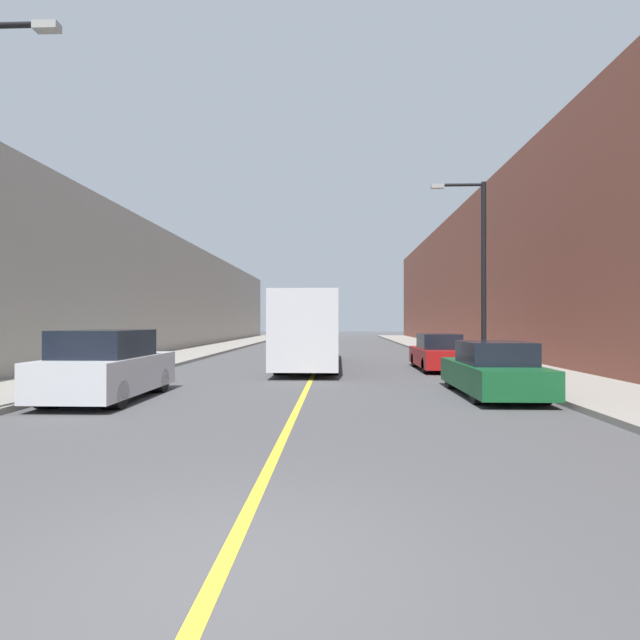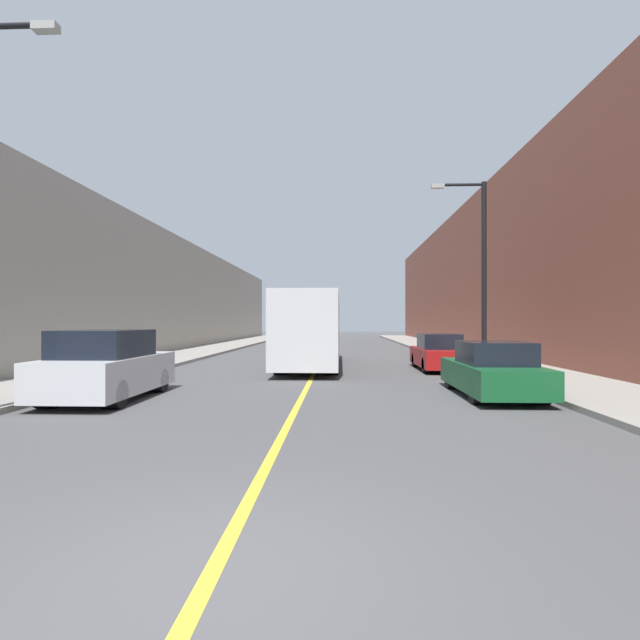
# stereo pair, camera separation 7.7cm
# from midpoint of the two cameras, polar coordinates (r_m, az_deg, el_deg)

# --- Properties ---
(ground_plane) EXTENTS (200.00, 200.00, 0.00)m
(ground_plane) POSITION_cam_midpoint_polar(r_m,az_deg,el_deg) (4.65, -11.95, -26.40)
(ground_plane) COLOR #474749
(sidewalk_left) EXTENTS (3.67, 72.00, 0.15)m
(sidewalk_left) POSITION_cam_midpoint_polar(r_m,az_deg,el_deg) (35.34, -13.09, -3.40)
(sidewalk_left) COLOR gray
(sidewalk_left) RESTS_ON ground
(sidewalk_right) EXTENTS (3.67, 72.00, 0.15)m
(sidewalk_right) POSITION_cam_midpoint_polar(r_m,az_deg,el_deg) (34.86, 14.14, -3.44)
(sidewalk_right) COLOR gray
(sidewalk_right) RESTS_ON ground
(building_row_left) EXTENTS (4.00, 72.00, 7.95)m
(building_row_left) POSITION_cam_midpoint_polar(r_m,az_deg,el_deg) (36.53, -18.90, 2.83)
(building_row_left) COLOR gray
(building_row_left) RESTS_ON ground
(building_row_right) EXTENTS (4.00, 72.00, 10.72)m
(building_row_right) POSITION_cam_midpoint_polar(r_m,az_deg,el_deg) (35.95, 20.14, 5.09)
(building_row_right) COLOR brown
(building_row_right) RESTS_ON ground
(road_center_line) EXTENTS (0.16, 72.00, 0.01)m
(road_center_line) POSITION_cam_midpoint_polar(r_m,az_deg,el_deg) (34.12, 0.43, -3.64)
(road_center_line) COLOR gold
(road_center_line) RESTS_ON ground
(bus) EXTENTS (2.51, 11.06, 3.23)m
(bus) POSITION_cam_midpoint_polar(r_m,az_deg,el_deg) (22.76, -1.14, -1.02)
(bus) COLOR silver
(bus) RESTS_ON ground
(parked_suv_left) EXTENTS (2.05, 4.55, 1.84)m
(parked_suv_left) POSITION_cam_midpoint_polar(r_m,az_deg,el_deg) (14.29, -23.27, -5.00)
(parked_suv_left) COLOR silver
(parked_suv_left) RESTS_ON ground
(car_right_near) EXTENTS (1.89, 4.66, 1.51)m
(car_right_near) POSITION_cam_midpoint_polar(r_m,az_deg,el_deg) (14.60, 19.03, -5.57)
(car_right_near) COLOR #145128
(car_right_near) RESTS_ON ground
(car_right_mid) EXTENTS (1.76, 4.54, 1.54)m
(car_right_mid) POSITION_cam_midpoint_polar(r_m,az_deg,el_deg) (21.77, 13.23, -3.77)
(car_right_mid) COLOR maroon
(car_right_mid) RESTS_ON ground
(street_lamp_right) EXTENTS (2.17, 0.24, 7.43)m
(street_lamp_right) POSITION_cam_midpoint_polar(r_m,az_deg,el_deg) (20.81, 17.65, 6.13)
(street_lamp_right) COLOR black
(street_lamp_right) RESTS_ON sidewalk_right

